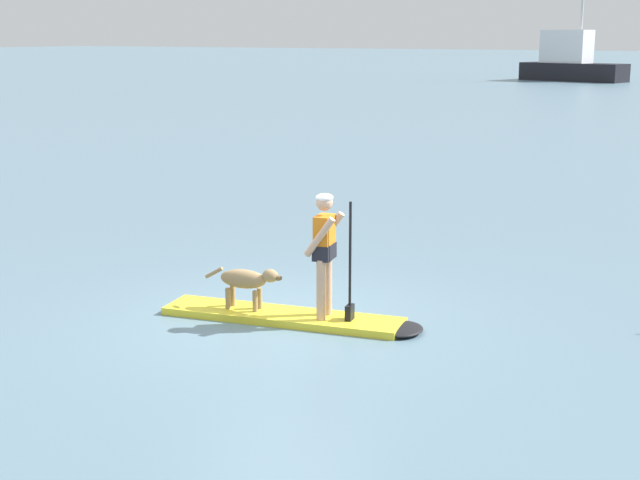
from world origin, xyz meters
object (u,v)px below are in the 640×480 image
(paddleboard, at_px, (298,318))
(dog, at_px, (247,281))
(moored_boat_far_port, at_px, (571,62))
(person_paddler, at_px, (326,247))

(paddleboard, relative_size, dog, 3.22)
(dog, distance_m, moored_boat_far_port, 66.22)
(person_paddler, xyz_separation_m, dog, (-1.10, -0.21, -0.55))
(paddleboard, xyz_separation_m, person_paddler, (0.37, 0.07, 1.00))
(paddleboard, distance_m, dog, 0.86)
(person_paddler, relative_size, moored_boat_far_port, 0.14)
(dog, xyz_separation_m, moored_boat_far_port, (-13.35, 64.85, 1.02))
(dog, bearing_deg, moored_boat_far_port, 101.63)
(paddleboard, height_order, dog, dog)
(moored_boat_far_port, bearing_deg, paddleboard, -77.73)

